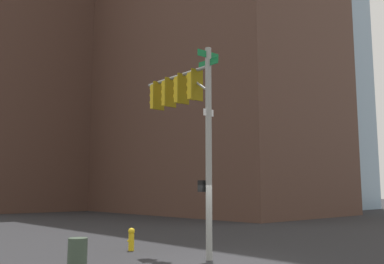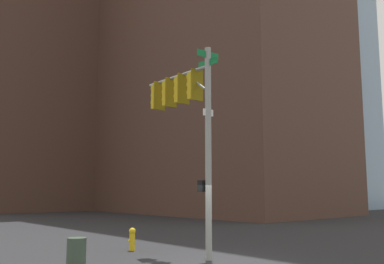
% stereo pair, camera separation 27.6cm
% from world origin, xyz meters
% --- Properties ---
extents(ground_plane, '(200.00, 200.00, 0.00)m').
position_xyz_m(ground_plane, '(0.00, 0.00, 0.00)').
color(ground_plane, '#262628').
extents(signal_pole_assembly, '(4.19, 0.98, 7.37)m').
position_xyz_m(signal_pole_assembly, '(1.51, 0.04, 5.31)').
color(signal_pole_assembly, gray).
rests_on(signal_pole_assembly, ground_plane).
extents(fire_hydrant, '(0.34, 0.26, 0.87)m').
position_xyz_m(fire_hydrant, '(3.86, 0.74, 0.47)').
color(fire_hydrant, gold).
rests_on(fire_hydrant, ground_plane).
extents(litter_bin, '(0.56, 0.56, 0.95)m').
position_xyz_m(litter_bin, '(1.36, 4.33, 0.47)').
color(litter_bin, '#384738').
rests_on(litter_bin, ground_plane).
extents(building_brick_nearside, '(25.97, 14.99, 43.67)m').
position_xyz_m(building_brick_nearside, '(21.95, -21.11, 21.83)').
color(building_brick_nearside, '#4C3328').
rests_on(building_brick_nearside, ground_plane).
extents(building_brick_midblock, '(16.38, 17.13, 37.35)m').
position_xyz_m(building_brick_midblock, '(41.52, -10.50, 18.67)').
color(building_brick_midblock, '#4C3328').
rests_on(building_brick_midblock, ground_plane).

